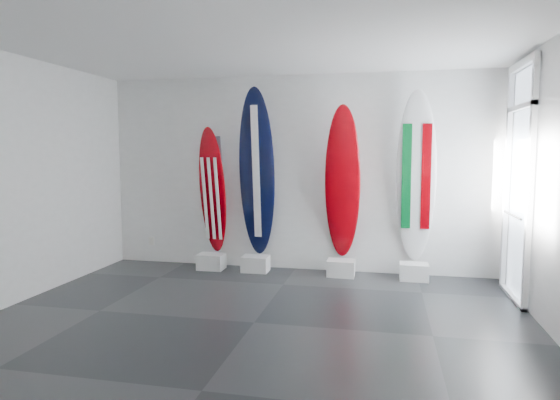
% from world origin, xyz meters
% --- Properties ---
extents(floor, '(6.00, 6.00, 0.00)m').
position_xyz_m(floor, '(0.00, 0.00, 0.00)').
color(floor, black).
rests_on(floor, ground).
extents(ceiling, '(6.00, 6.00, 0.00)m').
position_xyz_m(ceiling, '(0.00, 0.00, 3.00)').
color(ceiling, white).
rests_on(ceiling, wall_back).
extents(wall_back, '(6.00, 0.00, 6.00)m').
position_xyz_m(wall_back, '(0.00, 2.50, 1.50)').
color(wall_back, silver).
rests_on(wall_back, ground).
extents(wall_front, '(6.00, 0.00, 6.00)m').
position_xyz_m(wall_front, '(0.00, -2.50, 1.50)').
color(wall_front, silver).
rests_on(wall_front, ground).
extents(wall_left, '(0.00, 5.00, 5.00)m').
position_xyz_m(wall_left, '(-3.00, 0.00, 1.50)').
color(wall_left, silver).
rests_on(wall_left, ground).
extents(display_block_usa, '(0.40, 0.30, 0.24)m').
position_xyz_m(display_block_usa, '(-1.28, 2.18, 0.12)').
color(display_block_usa, silver).
rests_on(display_block_usa, floor).
extents(surfboard_usa, '(0.50, 0.40, 1.99)m').
position_xyz_m(surfboard_usa, '(-1.28, 2.28, 1.23)').
color(surfboard_usa, '#850007').
rests_on(surfboard_usa, display_block_usa).
extents(display_block_navy, '(0.40, 0.30, 0.24)m').
position_xyz_m(display_block_navy, '(-0.57, 2.18, 0.12)').
color(display_block_navy, silver).
rests_on(display_block_navy, floor).
extents(surfboard_navy, '(0.61, 0.35, 2.57)m').
position_xyz_m(surfboard_navy, '(-0.57, 2.28, 1.52)').
color(surfboard_navy, black).
rests_on(surfboard_navy, display_block_navy).
extents(display_block_swiss, '(0.40, 0.30, 0.24)m').
position_xyz_m(display_block_swiss, '(0.74, 2.18, 0.12)').
color(display_block_swiss, silver).
rests_on(display_block_swiss, floor).
extents(surfboard_swiss, '(0.54, 0.49, 2.28)m').
position_xyz_m(surfboard_swiss, '(0.74, 2.28, 1.37)').
color(surfboard_swiss, '#850007').
rests_on(surfboard_swiss, display_block_swiss).
extents(display_block_italy, '(0.40, 0.30, 0.24)m').
position_xyz_m(display_block_italy, '(1.79, 2.18, 0.12)').
color(display_block_italy, silver).
rests_on(display_block_italy, floor).
extents(surfboard_italy, '(0.59, 0.41, 2.47)m').
position_xyz_m(surfboard_italy, '(1.79, 2.28, 1.47)').
color(surfboard_italy, white).
rests_on(surfboard_italy, display_block_italy).
extents(wall_outlet, '(0.09, 0.02, 0.13)m').
position_xyz_m(wall_outlet, '(-2.45, 2.48, 0.35)').
color(wall_outlet, silver).
rests_on(wall_outlet, wall_back).
extents(glass_door, '(0.12, 1.16, 2.85)m').
position_xyz_m(glass_door, '(2.97, 1.55, 1.43)').
color(glass_door, white).
rests_on(glass_door, floor).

